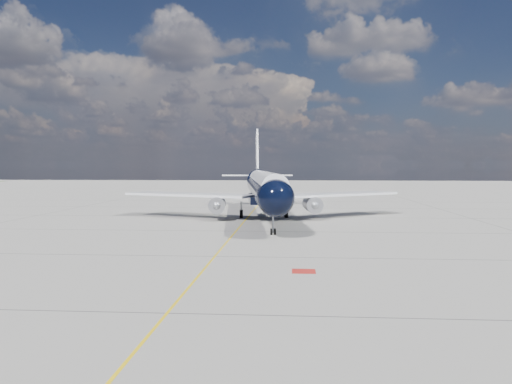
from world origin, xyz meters
TOP-DOWN VIEW (x-y plane):
  - ground at (0.00, 30.00)m, footprint 320.00×320.00m
  - taxiway_centerline at (0.00, 25.00)m, footprint 0.16×160.00m
  - red_marking at (6.80, -10.00)m, footprint 1.60×1.60m
  - main_airliner at (2.20, 24.25)m, footprint 38.16×46.71m

SIDE VIEW (x-z plane):
  - ground at x=0.00m, z-range 0.00..0.00m
  - taxiway_centerline at x=0.00m, z-range 0.00..0.01m
  - red_marking at x=6.80m, z-range 0.00..0.01m
  - main_airliner at x=2.20m, z-range -2.56..10.94m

